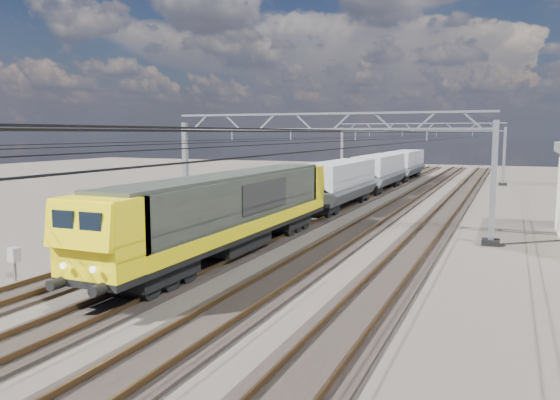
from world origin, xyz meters
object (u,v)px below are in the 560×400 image
at_px(hopper_wagon_third, 405,163).
at_px(catenary_gantry_mid, 322,167).
at_px(trackside_cabinet, 14,255).
at_px(locomotive, 232,208).
at_px(hopper_wagon_lead, 339,181).
at_px(catenary_gantry_far, 419,150).
at_px(hopper_wagon_mid, 380,170).

bearing_deg(hopper_wagon_third, catenary_gantry_mid, -87.02).
height_order(hopper_wagon_third, trackside_cabinet, hopper_wagon_third).
xyz_separation_m(locomotive, hopper_wagon_third, (-0.00, 46.10, -0.09)).
bearing_deg(trackside_cabinet, hopper_wagon_lead, 86.70).
xyz_separation_m(catenary_gantry_far, trackside_cabinet, (-7.90, -51.10, -2.86)).
bearing_deg(hopper_wagon_lead, catenary_gantry_mid, -78.77).
height_order(catenary_gantry_mid, catenary_gantry_far, same).
xyz_separation_m(hopper_wagon_lead, hopper_wagon_mid, (0.00, 14.20, 0.00)).
distance_m(catenary_gantry_mid, catenary_gantry_far, 36.00).
distance_m(hopper_wagon_lead, hopper_wagon_mid, 14.20).
height_order(catenary_gantry_far, locomotive, catenary_gantry_far).
bearing_deg(trackside_cabinet, catenary_gantry_far, 91.10).
height_order(hopper_wagon_lead, hopper_wagon_third, same).
bearing_deg(catenary_gantry_mid, catenary_gantry_far, 90.00).
height_order(catenary_gantry_far, hopper_wagon_lead, catenary_gantry_far).
bearing_deg(hopper_wagon_mid, catenary_gantry_far, 80.31).
height_order(catenary_gantry_mid, hopper_wagon_lead, catenary_gantry_mid).
xyz_separation_m(catenary_gantry_mid, locomotive, (-2.00, -7.62, -1.58)).
distance_m(locomotive, hopper_wagon_third, 46.10).
bearing_deg(catenary_gantry_mid, locomotive, -104.71).
distance_m(catenary_gantry_mid, hopper_wagon_mid, 24.42).
bearing_deg(locomotive, hopper_wagon_lead, 90.00).
relative_size(catenary_gantry_far, hopper_wagon_mid, 1.53).
height_order(catenary_gantry_mid, hopper_wagon_mid, catenary_gantry_mid).
height_order(locomotive, hopper_wagon_third, locomotive).
height_order(hopper_wagon_mid, hopper_wagon_third, same).
distance_m(hopper_wagon_lead, hopper_wagon_third, 28.40).
height_order(catenary_gantry_mid, hopper_wagon_third, catenary_gantry_mid).
bearing_deg(catenary_gantry_mid, hopper_wagon_lead, 101.23).
distance_m(catenary_gantry_far, hopper_wagon_mid, 12.01).
xyz_separation_m(locomotive, hopper_wagon_lead, (-0.00, 17.70, -0.09)).
distance_m(catenary_gantry_mid, locomotive, 8.03).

